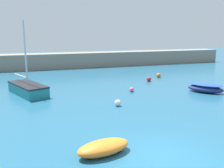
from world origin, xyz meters
name	(u,v)px	position (x,y,z in m)	size (l,w,h in m)	color
ground_plane	(163,159)	(0.00, 0.00, -0.10)	(120.00, 120.00, 0.20)	#235B7A
harbor_breakwater	(61,61)	(0.00, 28.07, 1.06)	(52.73, 2.99, 2.12)	gray
rowboat_with_red_cover	(205,88)	(9.34, 8.69, 0.38)	(2.88, 3.22, 0.76)	navy
fishing_dinghy_green	(104,147)	(-2.24, 1.03, 0.29)	(2.54, 1.55, 0.58)	orange
sailboat_tall_mast	(28,89)	(-4.99, 12.99, 0.49)	(3.23, 4.97, 5.98)	teal
mooring_buoy_pink	(132,90)	(3.47, 10.95, 0.20)	(0.40, 0.40, 0.40)	#EA668C
mooring_buoy_red	(149,79)	(7.07, 14.62, 0.24)	(0.47, 0.47, 0.47)	red
mooring_buoy_orange	(159,75)	(9.17, 16.30, 0.25)	(0.50, 0.50, 0.50)	orange
mooring_buoy_white	(118,103)	(0.81, 7.37, 0.22)	(0.45, 0.45, 0.45)	white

